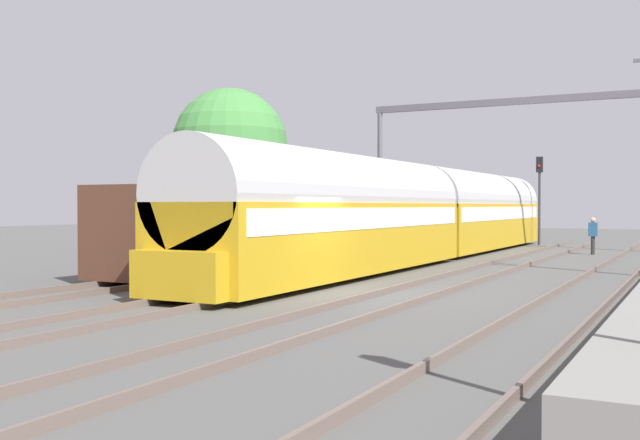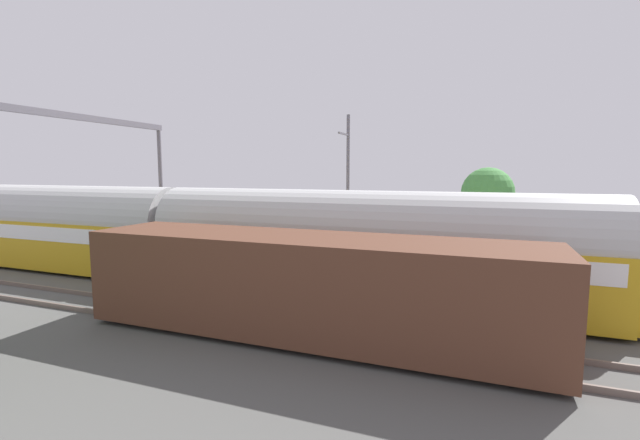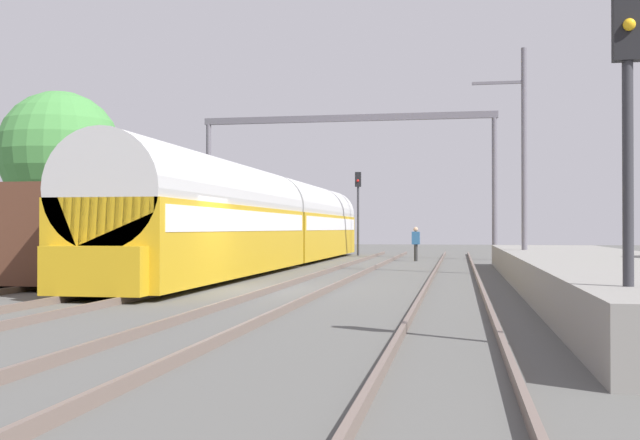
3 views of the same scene
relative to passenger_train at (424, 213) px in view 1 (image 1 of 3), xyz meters
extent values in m
plane|color=#535350|center=(1.96, -12.19, -1.97)|extent=(120.00, 120.00, 0.00)
cube|color=#695950|center=(-4.63, -12.19, -1.89)|extent=(0.08, 60.00, 0.16)
cube|color=#695950|center=(-3.20, -12.19, -1.89)|extent=(0.08, 60.00, 0.16)
cube|color=#695950|center=(-0.72, -12.19, -1.89)|extent=(0.08, 60.00, 0.16)
cube|color=#695950|center=(0.72, -12.19, -1.89)|extent=(0.08, 60.00, 0.16)
cube|color=#695950|center=(3.20, -12.19, -1.89)|extent=(0.08, 60.00, 0.16)
cube|color=#695950|center=(4.63, -12.19, -1.89)|extent=(0.08, 60.00, 0.16)
cube|color=#695950|center=(7.11, -12.19, -1.89)|extent=(0.08, 60.00, 0.16)
cube|color=#695950|center=(8.55, -12.19, -1.89)|extent=(0.08, 60.00, 0.16)
cube|color=gold|center=(0.00, -8.13, -0.71)|extent=(2.90, 16.00, 2.20)
cube|color=white|center=(0.00, -8.13, -0.08)|extent=(2.93, 15.36, 0.64)
cylinder|color=#B7B7B7|center=(0.00, -8.13, 0.59)|extent=(2.84, 16.00, 2.84)
cube|color=gold|center=(0.00, 8.22, -0.71)|extent=(2.90, 16.00, 2.20)
cube|color=white|center=(0.00, 8.22, -0.08)|extent=(2.93, 15.36, 0.64)
cylinder|color=#B7B7B7|center=(0.00, 8.22, 0.59)|extent=(2.84, 16.00, 2.84)
cube|color=gold|center=(0.00, -16.38, -1.26)|extent=(2.40, 0.50, 1.10)
cube|color=#563323|center=(-3.92, -7.65, -0.46)|extent=(2.80, 13.00, 2.70)
cube|color=black|center=(-3.92, -7.65, -1.76)|extent=(2.52, 11.96, 0.10)
cylinder|color=#2A2A2A|center=(5.83, 6.83, -1.55)|extent=(0.18, 0.18, 0.85)
cube|color=#285684|center=(5.83, 6.83, -0.80)|extent=(0.40, 0.24, 0.64)
sphere|color=tan|center=(5.83, 6.83, -0.36)|extent=(0.24, 0.24, 0.24)
cylinder|color=#2D2D33|center=(1.92, 14.41, 0.13)|extent=(0.14, 0.14, 4.20)
cube|color=black|center=(1.92, 14.41, 2.68)|extent=(0.36, 0.20, 0.90)
sphere|color=red|center=(1.92, 14.29, 2.60)|extent=(0.16, 0.16, 0.16)
cylinder|color=#5F5B65|center=(-5.92, 9.31, 1.78)|extent=(0.28, 0.28, 7.50)
cube|color=#5F5B65|center=(1.96, 9.31, 5.71)|extent=(16.15, 0.24, 0.36)
cylinder|color=#4C3826|center=(-10.32, 0.82, -0.43)|extent=(0.36, 0.36, 3.09)
sphere|color=#448940|center=(-10.32, 0.82, 3.24)|extent=(5.65, 5.65, 5.65)
camera|label=1|loc=(10.50, -29.73, 0.30)|focal=41.92mm
camera|label=2|loc=(-14.77, -12.17, 2.68)|focal=24.20mm
camera|label=3|loc=(7.96, -32.27, -0.32)|focal=43.29mm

